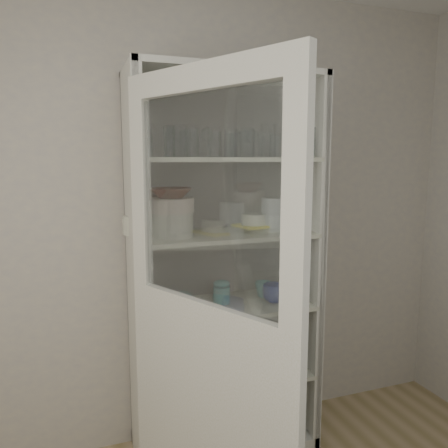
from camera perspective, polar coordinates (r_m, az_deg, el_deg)
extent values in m
cube|color=#AFABA6|center=(2.51, -6.04, 0.34)|extent=(3.60, 0.02, 2.60)
cube|color=beige|center=(2.29, -11.61, -6.97)|extent=(0.03, 0.45, 2.10)
cube|color=beige|center=(2.60, 10.17, -5.08)|extent=(0.03, 0.45, 2.10)
cube|color=slate|center=(2.59, -1.56, -4.97)|extent=(1.00, 0.03, 2.10)
cube|color=beige|center=(2.36, 0.00, 19.02)|extent=(1.00, 0.45, 0.03)
cube|color=beige|center=(2.83, 0.00, -26.31)|extent=(1.00, 0.45, 0.08)
cube|color=beige|center=(2.60, 0.12, -19.05)|extent=(0.94, 0.42, 0.02)
cube|color=beige|center=(2.44, 0.12, -10.70)|extent=(0.94, 0.42, 0.02)
cube|color=beige|center=(2.34, 0.12, -1.42)|extent=(0.94, 0.42, 0.02)
cube|color=beige|center=(2.31, 0.13, 8.41)|extent=(0.94, 0.42, 0.02)
cube|color=beige|center=(1.97, -2.21, -25.53)|extent=(0.44, 0.82, 1.10)
cube|color=beige|center=(1.66, -2.50, 18.79)|extent=(0.44, 0.82, 0.10)
cube|color=beige|center=(1.95, -10.74, 3.85)|extent=(0.08, 0.10, 0.80)
cube|color=beige|center=(1.38, 9.40, 2.04)|extent=(0.08, 0.10, 0.80)
cube|color=silver|center=(1.64, -2.40, 3.15)|extent=(0.34, 0.65, 0.78)
cylinder|color=silver|center=(2.13, -6.91, 10.52)|extent=(0.07, 0.07, 0.14)
cylinder|color=silver|center=(2.10, -5.71, 10.72)|extent=(0.08, 0.08, 0.15)
cylinder|color=silver|center=(2.11, -4.19, 10.53)|extent=(0.07, 0.07, 0.14)
cylinder|color=silver|center=(2.19, -1.13, 10.36)|extent=(0.08, 0.08, 0.13)
cylinder|color=silver|center=(2.20, 3.10, 10.53)|extent=(0.09, 0.09, 0.14)
cylinder|color=silver|center=(2.38, 10.52, 10.07)|extent=(0.08, 0.08, 0.13)
cylinder|color=silver|center=(2.36, 10.90, 10.42)|extent=(0.09, 0.09, 0.16)
cylinder|color=silver|center=(2.21, -10.13, 10.37)|extent=(0.09, 0.09, 0.14)
cylinder|color=silver|center=(2.21, -6.82, 10.66)|extent=(0.09, 0.09, 0.16)
cylinder|color=silver|center=(2.25, -5.20, 10.32)|extent=(0.09, 0.09, 0.13)
cylinder|color=silver|center=(2.34, 0.90, 10.49)|extent=(0.08, 0.08, 0.15)
cylinder|color=silver|center=(2.35, 0.82, 10.19)|extent=(0.07, 0.07, 0.12)
cylinder|color=silver|center=(2.24, -6.84, -0.03)|extent=(0.22, 0.22, 0.13)
cylinder|color=silver|center=(2.35, -10.37, -0.03)|extent=(0.23, 0.23, 0.10)
cylinder|color=beige|center=(2.23, -6.89, 2.49)|extent=(0.28, 0.28, 0.07)
imported|color=#4D1E12|center=(2.22, -6.91, 4.06)|extent=(0.25, 0.25, 0.05)
cylinder|color=silver|center=(2.43, 3.87, -0.59)|extent=(0.42, 0.42, 0.02)
cube|color=yellow|center=(2.43, 3.88, -0.22)|extent=(0.22, 0.22, 0.01)
cylinder|color=silver|center=(2.42, 3.88, 0.63)|extent=(0.14, 0.14, 0.06)
cylinder|color=silver|center=(2.44, 6.44, 1.33)|extent=(0.13, 0.13, 0.18)
imported|color=navy|center=(2.48, 6.56, -8.95)|extent=(0.14, 0.14, 0.10)
imported|color=teal|center=(2.57, 5.17, -8.46)|extent=(0.12, 0.12, 0.09)
imported|color=silver|center=(2.46, 9.01, -9.16)|extent=(0.14, 0.14, 0.10)
cylinder|color=teal|center=(2.45, -0.30, -9.22)|extent=(0.09, 0.09, 0.09)
ellipsoid|color=teal|center=(2.44, -0.30, -7.97)|extent=(0.09, 0.09, 0.02)
cylinder|color=#AAAAAC|center=(2.32, -3.75, -10.89)|extent=(0.11, 0.11, 0.04)
cylinder|color=silver|center=(2.34, -9.68, -9.79)|extent=(0.14, 0.14, 0.13)
imported|color=beige|center=(2.52, -3.21, -18.80)|extent=(0.32, 0.32, 0.08)
cube|color=#9A9A9C|center=(2.70, 6.57, -17.12)|extent=(0.21, 0.17, 0.06)
cylinder|color=silver|center=(2.36, 6.72, 10.12)|extent=(0.06, 0.06, 0.12)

